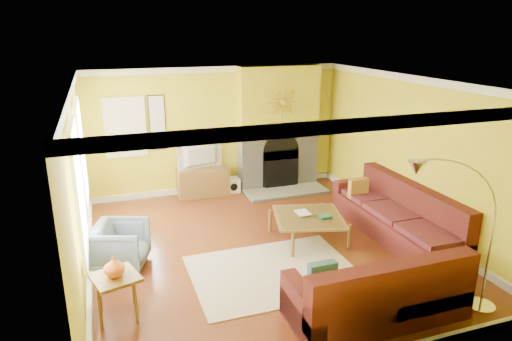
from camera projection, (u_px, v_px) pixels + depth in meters
name	position (u px, v px, depth m)	size (l,w,h in m)	color
floor	(264.00, 247.00, 7.56)	(5.50, 6.00, 0.02)	brown
ceiling	(265.00, 81.00, 6.74)	(5.50, 6.00, 0.02)	white
wall_back	(216.00, 130.00, 9.86)	(5.50, 0.02, 2.70)	yellow
wall_front	(370.00, 255.00, 4.44)	(5.50, 0.02, 2.70)	yellow
wall_left	(77.00, 188.00, 6.29)	(0.02, 6.00, 2.70)	yellow
wall_right	(411.00, 154.00, 8.01)	(0.02, 6.00, 2.70)	yellow
baseboard	(264.00, 243.00, 7.53)	(5.50, 6.00, 0.12)	white
crown_molding	(265.00, 86.00, 6.76)	(5.50, 6.00, 0.12)	white
window_left_near	(80.00, 154.00, 7.43)	(0.06, 1.22, 1.72)	white
window_left_far	(77.00, 191.00, 5.71)	(0.06, 1.22, 1.72)	white
window_back	(125.00, 127.00, 9.17)	(0.82, 0.06, 1.22)	white
wall_art	(158.00, 123.00, 9.36)	(0.34, 0.04, 1.14)	white
fireplace	(278.00, 128.00, 10.10)	(1.80, 0.40, 2.70)	gray
mantel	(282.00, 134.00, 9.91)	(1.92, 0.22, 0.08)	white
hearth	(286.00, 192.00, 9.99)	(1.80, 0.70, 0.06)	gray
sunburst	(282.00, 102.00, 9.71)	(0.70, 0.04, 0.70)	olive
rug	(274.00, 272.00, 6.74)	(2.40, 1.80, 0.02)	beige
sectional_sofa	(352.00, 232.00, 7.05)	(3.19, 3.78, 0.90)	#551C1B
coffee_table	(308.00, 228.00, 7.73)	(1.12, 1.12, 0.44)	white
media_console	(203.00, 182.00, 9.81)	(1.07, 0.48, 0.59)	brown
tv	(202.00, 156.00, 9.64)	(1.00, 0.13, 0.57)	black
subwoofer	(232.00, 185.00, 10.05)	(0.31, 0.31, 0.31)	white
armchair	(121.00, 245.00, 6.83)	(0.74, 0.76, 0.69)	slate
side_table	(117.00, 297.00, 5.63)	(0.52, 0.52, 0.57)	brown
vase	(114.00, 266.00, 5.51)	(0.25, 0.25, 0.26)	orange
book	(297.00, 214.00, 7.71)	(0.22, 0.30, 0.03)	white
arc_lamp	(455.00, 241.00, 5.39)	(1.34, 0.36, 2.10)	silver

